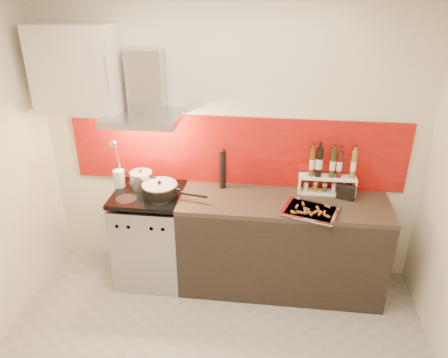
# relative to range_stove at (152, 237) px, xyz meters

# --- Properties ---
(back_wall) EXTENTS (3.40, 0.02, 2.60)m
(back_wall) POSITION_rel_range_stove_xyz_m (0.70, 0.30, 0.86)
(back_wall) COLOR silver
(back_wall) RESTS_ON ground
(backsplash) EXTENTS (3.00, 0.02, 0.64)m
(backsplash) POSITION_rel_range_stove_xyz_m (0.75, 0.29, 0.78)
(backsplash) COLOR #95080E
(backsplash) RESTS_ON back_wall
(range_stove) EXTENTS (0.60, 0.60, 0.91)m
(range_stove) POSITION_rel_range_stove_xyz_m (0.00, 0.00, 0.00)
(range_stove) COLOR #B7B7BA
(range_stove) RESTS_ON ground
(counter) EXTENTS (1.80, 0.60, 0.90)m
(counter) POSITION_rel_range_stove_xyz_m (1.20, 0.00, 0.01)
(counter) COLOR black
(counter) RESTS_ON ground
(range_hood) EXTENTS (0.62, 0.50, 0.61)m
(range_hood) POSITION_rel_range_stove_xyz_m (0.00, 0.14, 1.30)
(range_hood) COLOR #B7B7BA
(range_hood) RESTS_ON back_wall
(upper_cabinet) EXTENTS (0.70, 0.35, 0.72)m
(upper_cabinet) POSITION_rel_range_stove_xyz_m (-0.55, 0.13, 1.51)
(upper_cabinet) COLOR silver
(upper_cabinet) RESTS_ON back_wall
(stock_pot) EXTENTS (0.20, 0.20, 0.17)m
(stock_pot) POSITION_rel_range_stove_xyz_m (-0.08, 0.09, 0.54)
(stock_pot) COLOR #B7B7BA
(stock_pot) RESTS_ON range_stove
(saute_pan) EXTENTS (0.59, 0.31, 0.14)m
(saute_pan) POSITION_rel_range_stove_xyz_m (0.13, -0.04, 0.52)
(saute_pan) COLOR black
(saute_pan) RESTS_ON range_stove
(utensil_jar) EXTENTS (0.10, 0.15, 0.49)m
(utensil_jar) POSITION_rel_range_stove_xyz_m (-0.28, 0.07, 0.60)
(utensil_jar) COLOR silver
(utensil_jar) RESTS_ON range_stove
(pepper_mill) EXTENTS (0.06, 0.06, 0.38)m
(pepper_mill) POSITION_rel_range_stove_xyz_m (0.65, 0.19, 0.64)
(pepper_mill) COLOR black
(pepper_mill) RESTS_ON counter
(step_shelf) EXTENTS (0.50, 0.14, 0.42)m
(step_shelf) POSITION_rel_range_stove_xyz_m (1.57, 0.20, 0.64)
(step_shelf) COLOR white
(step_shelf) RESTS_ON counter
(caddy_box) EXTENTS (0.16, 0.11, 0.13)m
(caddy_box) POSITION_rel_range_stove_xyz_m (1.72, 0.11, 0.52)
(caddy_box) COLOR black
(caddy_box) RESTS_ON counter
(baking_tray) EXTENTS (0.51, 0.45, 0.03)m
(baking_tray) POSITION_rel_range_stove_xyz_m (1.41, -0.17, 0.47)
(baking_tray) COLOR silver
(baking_tray) RESTS_ON counter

